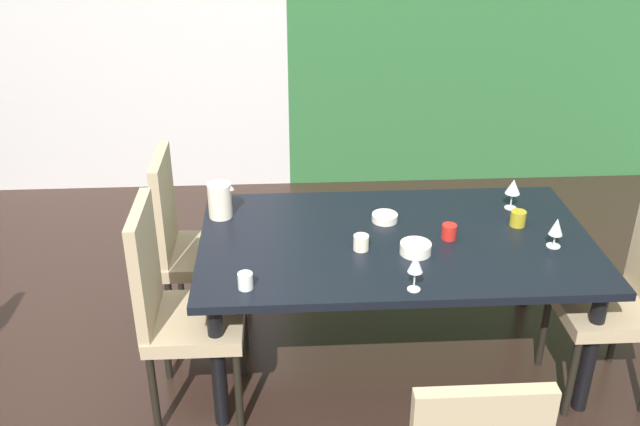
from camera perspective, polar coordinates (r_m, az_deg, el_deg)
The scene contains 17 objects.
ground_plane at distance 3.54m, azimuth -3.72°, elevation -16.24°, with size 6.25×5.54×0.02m, color #2F1F18.
back_panel_interior at distance 5.61m, azimuth -20.21°, elevation 15.30°, with size 3.26×0.10×2.83m, color silver.
garden_window_panel at distance 5.60m, azimuth 13.45°, elevation 16.17°, with size 3.00×0.10×2.83m, color #2F6835.
dining_table at distance 3.54m, azimuth 6.05°, elevation -2.99°, with size 1.92×1.08×0.72m.
chair_left_near at distance 3.32m, azimuth -11.55°, elevation -7.06°, with size 0.45×0.44×1.07m.
chair_right_near at distance 3.65m, azimuth 23.18°, elevation -5.94°, with size 0.44×0.44×0.99m.
chair_left_far at distance 3.83m, azimuth -10.42°, elevation -2.03°, with size 0.45×0.44×1.05m.
wine_glass_east at distance 3.06m, azimuth 7.65°, elevation -4.10°, with size 0.07×0.07×0.17m.
wine_glass_near_shelf at distance 3.55m, azimuth 18.39°, elevation -1.11°, with size 0.07×0.07×0.15m.
wine_glass_right at distance 3.86m, azimuth 15.19°, elevation 2.00°, with size 0.08×0.08×0.17m.
serving_bowl_center at distance 3.65m, azimuth 5.20°, elevation -0.36°, with size 0.13×0.13×0.04m, color silver.
serving_bowl_corner at distance 3.38m, azimuth 7.65°, elevation -2.81°, with size 0.15×0.15×0.05m, color white.
cup_north at distance 3.38m, azimuth 3.31°, elevation -2.37°, with size 0.07×0.07×0.07m, color #F2EAC7.
cup_front at distance 3.10m, azimuth -5.99°, elevation -5.42°, with size 0.07×0.07×0.07m, color white.
cup_south at distance 3.72m, azimuth 15.55°, elevation -0.42°, with size 0.08×0.08×0.08m, color #AA9620.
cup_near_window at distance 3.52m, azimuth 10.29°, elevation -1.48°, with size 0.07×0.07×0.08m, color red.
pitcher_left at distance 3.68m, azimuth -8.00°, elevation 1.03°, with size 0.14×0.12×0.19m.
Camera 1 is at (0.08, -2.57, 2.42)m, focal length 40.00 mm.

